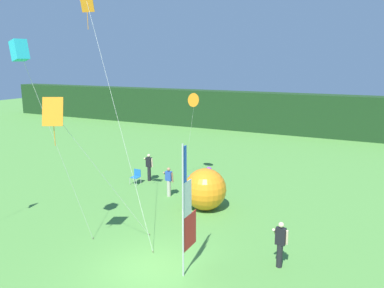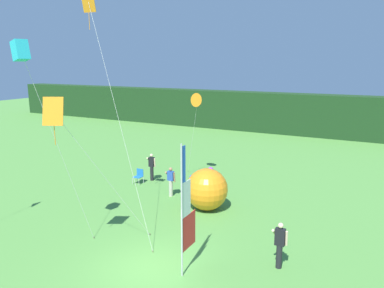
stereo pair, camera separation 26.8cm
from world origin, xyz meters
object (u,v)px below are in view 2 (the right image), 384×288
at_px(folding_chair, 139,175).
at_px(kite_orange_delta_1, 198,100).
at_px(person_near_banner, 152,166).
at_px(person_mid_field, 280,244).
at_px(kite_orange_diamond_3, 92,18).
at_px(inflatable_balloon, 207,189).
at_px(banner_flag, 186,212).
at_px(person_far_left, 171,181).
at_px(kite_cyan_box_4, 21,51).
at_px(kite_orange_diamond_2, 57,117).

height_order(folding_chair, kite_orange_delta_1, kite_orange_delta_1).
bearing_deg(person_near_banner, person_mid_field, -33.57).
height_order(kite_orange_delta_1, kite_orange_diamond_3, kite_orange_diamond_3).
relative_size(inflatable_balloon, kite_orange_delta_1, 0.40).
relative_size(inflatable_balloon, folding_chair, 2.45).
relative_size(banner_flag, inflatable_balloon, 2.18).
distance_m(person_far_left, kite_orange_delta_1, 5.61).
xyz_separation_m(person_near_banner, kite_cyan_box_4, (1.38, -9.97, 6.80)).
distance_m(banner_flag, folding_chair, 10.71).
distance_m(person_near_banner, person_mid_field, 11.86).
height_order(folding_chair, kite_orange_diamond_2, kite_orange_diamond_2).
xyz_separation_m(folding_chair, kite_orange_diamond_3, (2.05, -5.71, 8.64)).
height_order(person_mid_field, inflatable_balloon, inflatable_balloon).
distance_m(kite_orange_diamond_2, kite_cyan_box_4, 2.58).
relative_size(person_far_left, folding_chair, 1.87).
relative_size(person_far_left, kite_orange_diamond_2, 0.27).
bearing_deg(banner_flag, folding_chair, 134.59).
height_order(person_near_banner, kite_orange_diamond_2, kite_orange_diamond_2).
distance_m(person_mid_field, folding_chair, 11.77).
height_order(kite_orange_diamond_3, kite_cyan_box_4, kite_orange_diamond_3).
bearing_deg(person_far_left, folding_chair, 160.21).
bearing_deg(kite_orange_diamond_2, person_far_left, 90.63).
height_order(person_far_left, kite_orange_diamond_3, kite_orange_diamond_3).
xyz_separation_m(person_near_banner, person_far_left, (2.54, -1.91, -0.04)).
bearing_deg(kite_orange_delta_1, kite_cyan_box_4, -94.40).
bearing_deg(kite_orange_diamond_3, kite_orange_delta_1, 85.61).
xyz_separation_m(person_near_banner, kite_orange_diamond_3, (1.65, -6.57, 8.22)).
bearing_deg(folding_chair, person_mid_field, -29.01).
xyz_separation_m(kite_orange_delta_1, kite_orange_diamond_3, (-0.65, -8.42, 4.12)).
distance_m(banner_flag, kite_cyan_box_4, 7.99).
height_order(person_far_left, kite_orange_diamond_2, kite_orange_diamond_2).
relative_size(folding_chair, kite_orange_delta_1, 0.16).
height_order(person_far_left, kite_cyan_box_4, kite_cyan_box_4).
xyz_separation_m(person_mid_field, kite_orange_diamond_2, (-7.26, -3.16, 4.54)).
relative_size(banner_flag, person_mid_field, 2.71).
xyz_separation_m(inflatable_balloon, kite_cyan_box_4, (-3.76, -7.25, 6.65)).
relative_size(banner_flag, person_near_banner, 2.74).
relative_size(folding_chair, kite_orange_diamond_2, 0.14).
bearing_deg(person_near_banner, inflatable_balloon, -27.89).
distance_m(kite_orange_delta_1, kite_orange_diamond_2, 11.59).
height_order(banner_flag, kite_cyan_box_4, kite_cyan_box_4).
height_order(inflatable_balloon, folding_chair, inflatable_balloon).
distance_m(person_near_banner, kite_cyan_box_4, 12.15).
bearing_deg(kite_orange_diamond_2, folding_chair, 108.82).
distance_m(banner_flag, kite_orange_delta_1, 11.60).
bearing_deg(kite_orange_diamond_2, person_mid_field, 23.52).
height_order(person_near_banner, inflatable_balloon, inflatable_balloon).
distance_m(inflatable_balloon, kite_orange_delta_1, 6.69).
xyz_separation_m(kite_orange_diamond_2, kite_orange_diamond_3, (-0.98, 3.15, 3.68)).
height_order(kite_orange_diamond_2, kite_orange_diamond_3, kite_orange_diamond_3).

